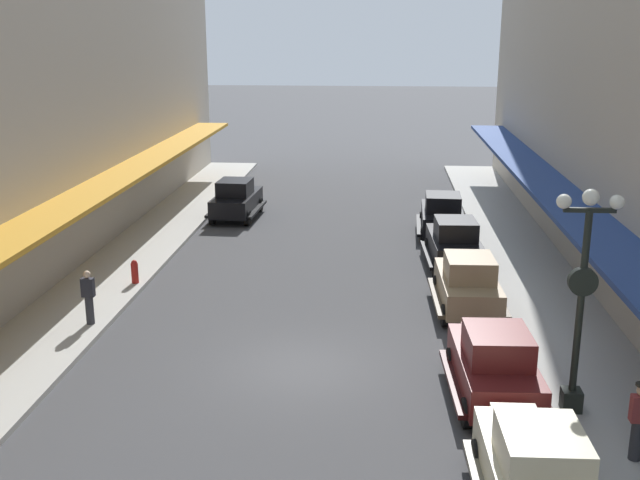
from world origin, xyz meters
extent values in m
plane|color=#424244|center=(0.00, 0.00, 0.00)|extent=(200.00, 200.00, 0.00)
cube|color=#B7B5AD|center=(-7.50, 0.00, 0.07)|extent=(3.00, 60.00, 0.15)
cube|color=#B7B5AD|center=(7.50, 0.00, 0.07)|extent=(3.00, 60.00, 0.15)
cube|color=navy|center=(8.10, 0.00, 3.00)|extent=(1.80, 54.00, 0.16)
cube|color=black|center=(4.74, 9.26, 0.74)|extent=(1.88, 3.98, 0.80)
cube|color=black|center=(4.75, 9.01, 1.49)|extent=(1.52, 1.77, 0.70)
cube|color=#8C9EA8|center=(4.75, 9.01, 1.49)|extent=(1.45, 1.73, 0.42)
cube|color=black|center=(4.64, 11.39, 0.79)|extent=(0.95, 0.40, 0.52)
cube|color=black|center=(3.79, 9.22, 0.42)|extent=(0.41, 3.52, 0.12)
cube|color=black|center=(5.69, 9.31, 0.42)|extent=(0.41, 3.52, 0.12)
cylinder|color=black|center=(3.87, 10.59, 0.34)|extent=(0.25, 0.69, 0.68)
cylinder|color=black|center=(5.48, 10.66, 0.34)|extent=(0.25, 0.69, 0.68)
cylinder|color=black|center=(4.00, 7.86, 0.34)|extent=(0.25, 0.69, 0.68)
cylinder|color=black|center=(5.61, 7.94, 0.34)|extent=(0.25, 0.69, 0.68)
cube|color=#591919|center=(4.73, -1.37, 0.74)|extent=(1.87, 3.97, 0.80)
cube|color=#591919|center=(4.74, -1.62, 1.49)|extent=(1.51, 1.76, 0.70)
cube|color=#8C9EA8|center=(4.74, -1.62, 1.49)|extent=(1.44, 1.72, 0.42)
cube|color=#591919|center=(4.64, 0.75, 0.79)|extent=(0.95, 0.40, 0.52)
cube|color=black|center=(3.78, -1.42, 0.42)|extent=(0.40, 3.52, 0.12)
cube|color=black|center=(5.68, -1.33, 0.42)|extent=(0.40, 3.52, 0.12)
cylinder|color=black|center=(3.86, -0.05, 0.34)|extent=(0.25, 0.69, 0.68)
cylinder|color=black|center=(5.48, 0.03, 0.34)|extent=(0.25, 0.69, 0.68)
cylinder|color=black|center=(3.98, -2.77, 0.34)|extent=(0.25, 0.69, 0.68)
cylinder|color=black|center=(5.60, -2.70, 0.34)|extent=(0.25, 0.69, 0.68)
cube|color=black|center=(-4.70, 16.01, 0.74)|extent=(1.89, 3.98, 0.80)
cube|color=black|center=(-4.71, 15.76, 1.49)|extent=(1.52, 1.77, 0.70)
cube|color=#8C9EA8|center=(-4.71, 15.76, 1.49)|extent=(1.45, 1.73, 0.42)
cube|color=black|center=(-4.59, 18.14, 0.79)|extent=(0.95, 0.40, 0.52)
cube|color=black|center=(-5.64, 16.06, 0.42)|extent=(0.41, 3.52, 0.12)
cube|color=black|center=(-3.75, 15.97, 0.42)|extent=(0.41, 3.52, 0.12)
cylinder|color=black|center=(-5.44, 17.42, 0.34)|extent=(0.25, 0.69, 0.68)
cylinder|color=black|center=(-3.82, 17.34, 0.34)|extent=(0.25, 0.69, 0.68)
cylinder|color=black|center=(-5.57, 14.69, 0.34)|extent=(0.25, 0.69, 0.68)
cylinder|color=black|center=(-3.95, 14.61, 0.34)|extent=(0.25, 0.69, 0.68)
cube|color=#997F5B|center=(4.74, 4.57, 0.74)|extent=(1.81, 3.95, 0.80)
cube|color=#997F5B|center=(4.75, 4.32, 1.49)|extent=(1.49, 1.74, 0.70)
cube|color=#8C9EA8|center=(4.75, 4.32, 1.49)|extent=(1.42, 1.70, 0.42)
cube|color=#997F5B|center=(4.68, 6.70, 0.79)|extent=(0.95, 0.39, 0.52)
cube|color=#4C3F2D|center=(3.79, 4.54, 0.42)|extent=(0.34, 3.52, 0.12)
cube|color=#4C3F2D|center=(5.69, 4.60, 0.42)|extent=(0.34, 3.52, 0.12)
cylinder|color=black|center=(3.89, 5.91, 0.34)|extent=(0.24, 0.69, 0.68)
cylinder|color=black|center=(5.51, 5.96, 0.34)|extent=(0.24, 0.69, 0.68)
cylinder|color=black|center=(3.97, 3.18, 0.34)|extent=(0.24, 0.69, 0.68)
cylinder|color=black|center=(5.58, 3.23, 0.34)|extent=(0.24, 0.69, 0.68)
cube|color=beige|center=(4.85, -5.91, 0.74)|extent=(1.80, 3.94, 0.80)
cube|color=beige|center=(4.86, -6.16, 1.49)|extent=(1.48, 1.74, 0.70)
cube|color=#8C9EA8|center=(4.86, -6.16, 1.49)|extent=(1.41, 1.70, 0.42)
cube|color=beige|center=(4.80, -3.78, 0.79)|extent=(0.94, 0.38, 0.52)
cylinder|color=black|center=(4.01, -4.57, 0.34)|extent=(0.24, 0.69, 0.68)
cylinder|color=black|center=(5.62, -4.52, 0.34)|extent=(0.24, 0.69, 0.68)
cube|color=black|center=(4.62, 13.61, 0.74)|extent=(1.83, 3.96, 0.80)
cube|color=black|center=(4.61, 13.36, 1.49)|extent=(1.50, 1.75, 0.70)
cube|color=#8C9EA8|center=(4.61, 13.36, 1.49)|extent=(1.42, 1.71, 0.42)
cube|color=black|center=(4.70, 15.74, 0.79)|extent=(0.95, 0.39, 0.52)
cube|color=black|center=(3.67, 13.65, 0.42)|extent=(0.36, 3.52, 0.12)
cube|color=black|center=(5.57, 13.58, 0.42)|extent=(0.36, 3.52, 0.12)
cylinder|color=black|center=(3.86, 15.00, 0.34)|extent=(0.24, 0.69, 0.68)
cylinder|color=black|center=(5.48, 14.95, 0.34)|extent=(0.24, 0.69, 0.68)
cylinder|color=black|center=(3.77, 12.28, 0.34)|extent=(0.24, 0.69, 0.68)
cylinder|color=black|center=(5.38, 12.22, 0.34)|extent=(0.24, 0.69, 0.68)
cube|color=black|center=(6.40, -2.08, 0.40)|extent=(0.44, 0.44, 0.50)
cylinder|color=black|center=(6.40, -2.08, 2.75)|extent=(0.16, 0.16, 4.20)
cube|color=black|center=(6.40, -2.08, 4.85)|extent=(1.10, 0.10, 0.10)
sphere|color=white|center=(5.85, -2.08, 5.03)|extent=(0.32, 0.32, 0.32)
sphere|color=white|center=(6.95, -2.08, 5.03)|extent=(0.32, 0.32, 0.32)
sphere|color=white|center=(6.40, -2.08, 5.13)|extent=(0.36, 0.36, 0.36)
cylinder|color=black|center=(6.40, -2.08, 3.25)|extent=(0.64, 0.18, 0.64)
cylinder|color=silver|center=(6.40, -1.98, 3.25)|extent=(0.56, 0.02, 0.56)
cylinder|color=#B21E19|center=(-6.35, 5.94, 0.50)|extent=(0.24, 0.24, 0.70)
sphere|color=#B21E19|center=(-6.35, 5.94, 0.87)|extent=(0.20, 0.20, 0.20)
cylinder|color=#2D2D33|center=(7.20, -4.10, 0.57)|extent=(0.24, 0.24, 0.85)
cube|color=maroon|center=(7.20, -4.10, 1.28)|extent=(0.36, 0.22, 0.56)
cylinder|color=#2D2D33|center=(-6.50, 2.19, 0.57)|extent=(0.24, 0.24, 0.85)
cube|color=#26262D|center=(-6.50, 2.19, 1.28)|extent=(0.36, 0.22, 0.56)
sphere|color=beige|center=(-6.50, 2.19, 1.68)|extent=(0.22, 0.22, 0.22)
camera|label=1|loc=(1.93, -18.27, 8.60)|focal=42.85mm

